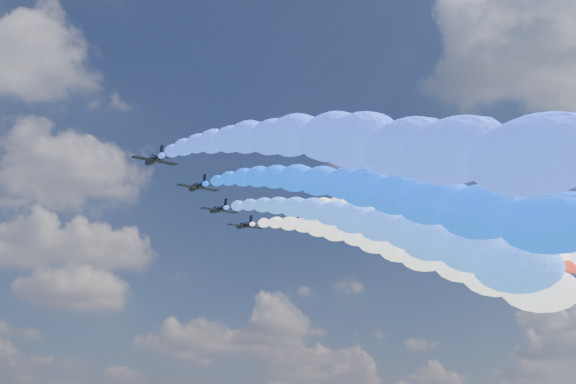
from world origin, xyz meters
name	(u,v)px	position (x,y,z in m)	size (l,w,h in m)	color
jet_0	(154,160)	(-33.98, -7.63, 109.74)	(8.65, 11.60, 2.56)	black
trail_0	(259,157)	(-33.98, -57.36, 92.94)	(6.45, 96.24, 38.31)	#284EFF
jet_1	(198,187)	(-21.29, 3.81, 109.74)	(8.65, 11.60, 2.56)	black
trail_1	(307,196)	(-21.29, -45.93, 92.94)	(6.45, 96.24, 38.31)	#0646FB
jet_2	(219,209)	(-11.47, 17.15, 109.74)	(8.65, 11.60, 2.56)	black
trail_2	(322,227)	(-11.47, -32.58, 92.94)	(6.45, 96.24, 38.31)	blue
jet_3	(283,208)	(1.58, 9.84, 109.74)	(8.65, 11.60, 2.56)	black
trail_3	(413,225)	(1.58, -39.90, 92.94)	(6.45, 96.24, 38.31)	white
jet_4	(245,225)	(-0.84, 26.91, 109.74)	(8.65, 11.60, 2.56)	black
trail_4	(348,247)	(-0.84, -22.82, 92.94)	(6.45, 96.24, 38.31)	white
jet_5	(305,219)	(10.08, 15.33, 109.74)	(8.65, 11.60, 2.56)	black
trail_5	(434,239)	(10.08, -34.40, 92.94)	(6.45, 96.24, 38.31)	red
jet_6	(363,215)	(20.82, 6.18, 109.74)	(8.65, 11.60, 2.56)	black
trail_6	(517,233)	(20.82, -43.55, 92.94)	(6.45, 96.24, 38.31)	red
jet_7	(441,206)	(33.38, -7.47, 109.74)	(8.65, 11.60, 2.56)	black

